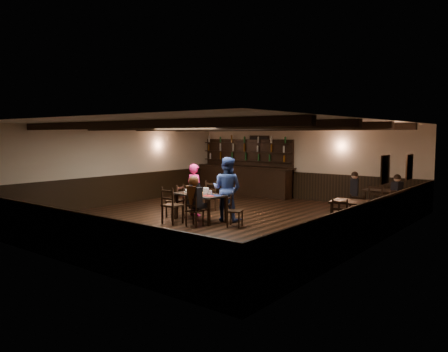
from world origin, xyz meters
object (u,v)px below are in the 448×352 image
Objects in this scene: dining_table at (200,197)px; woman_pink at (195,190)px; chair_near_right at (193,209)px; bar_counter at (243,176)px; cake at (189,191)px; man_blue at (227,189)px; chair_near_left at (170,203)px.

woman_pink is at bearing 142.81° from dining_table.
dining_table is 0.82m from woman_pink.
chair_near_right is 0.18× the size of bar_counter.
cake is 5.37m from bar_counter.
chair_near_right is at bearing 69.32° from man_blue.
bar_counter reaches higher than man_blue.
dining_table is 0.35× the size of bar_counter.
woman_pink is at bearing 130.63° from chair_near_right.
chair_near_left is at bearing -72.20° from bar_counter.
bar_counter is at bearing 107.80° from chair_near_left.
man_blue reaches higher than chair_near_right.
dining_table is 0.89m from chair_near_left.
cake is (-0.17, 0.91, 0.21)m from chair_near_left.
cake is (-0.50, 0.09, 0.13)m from dining_table.
woman_pink is 0.43m from cake.
dining_table is 5.63m from bar_counter.
dining_table is at bearing -10.22° from cake.
chair_near_right is at bearing -65.82° from bar_counter.
chair_near_left reaches higher than dining_table.
chair_near_left is 0.73m from chair_near_right.
cake is at bearing 100.31° from chair_near_left.
chair_near_right is 6.43m from bar_counter.
bar_counter is (-1.61, 4.67, -0.04)m from woman_pink.
cake is (0.15, -0.40, 0.02)m from woman_pink.
woman_pink reaches higher than dining_table.
bar_counter is at bearing -66.28° from woman_pink.
chair_near_left is at bearing 108.06° from woman_pink.
chair_near_right is 2.97× the size of cake.
cake reaches higher than dining_table.
dining_table is at bearing 67.76° from chair_near_left.
woman_pink is at bearing -70.99° from bar_counter.
dining_table is 1.59× the size of chair_near_left.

